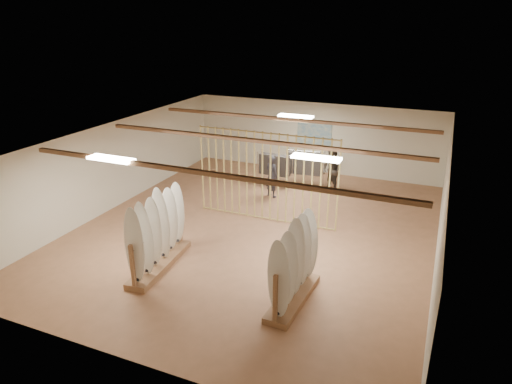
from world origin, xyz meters
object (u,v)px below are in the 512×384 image
at_px(rack_left, 158,242).
at_px(shopper_a, 272,174).
at_px(clothing_rack_a, 275,165).
at_px(shopper_b, 332,168).
at_px(rack_right, 294,274).
at_px(clothing_rack_b, 305,163).

bearing_deg(rack_left, shopper_a, 75.83).
bearing_deg(clothing_rack_a, shopper_b, 13.09).
bearing_deg(rack_left, clothing_rack_a, 79.18).
bearing_deg(shopper_b, clothing_rack_a, -135.67).
xyz_separation_m(rack_right, clothing_rack_a, (-2.96, 6.66, 0.18)).
bearing_deg(shopper_a, clothing_rack_b, -95.80).
distance_m(clothing_rack_a, clothing_rack_b, 1.12).
xyz_separation_m(rack_right, clothing_rack_b, (-1.93, 7.08, 0.25)).
height_order(clothing_rack_b, shopper_b, shopper_b).
relative_size(rack_right, shopper_b, 1.17).
relative_size(clothing_rack_a, shopper_a, 0.78).
height_order(rack_right, clothing_rack_b, rack_right).
xyz_separation_m(rack_left, rack_right, (3.59, -0.13, 0.00)).
height_order(rack_left, clothing_rack_b, rack_left).
height_order(rack_right, shopper_b, rack_right).
distance_m(rack_right, shopper_a, 6.34).
bearing_deg(shopper_b, clothing_rack_b, -149.76).
bearing_deg(clothing_rack_a, rack_right, -62.48).
xyz_separation_m(rack_left, clothing_rack_b, (1.66, 6.95, 0.25)).
xyz_separation_m(rack_left, shopper_a, (0.87, 5.60, 0.17)).
bearing_deg(rack_left, rack_right, -7.40).
bearing_deg(clothing_rack_b, shopper_b, -10.92).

